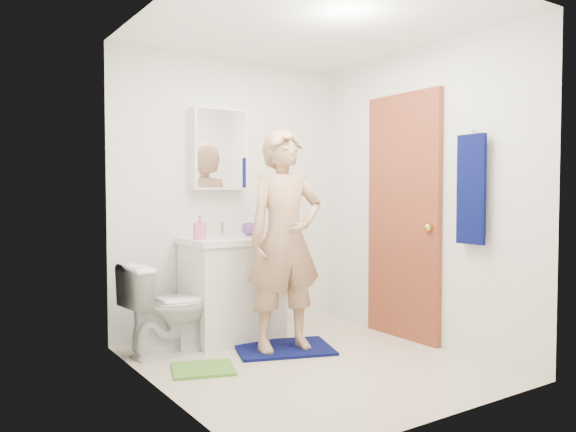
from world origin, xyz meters
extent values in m
cube|color=beige|center=(0.00, 0.00, -0.01)|extent=(2.20, 2.40, 0.02)
cube|color=white|center=(0.00, 0.00, 2.41)|extent=(2.20, 2.40, 0.02)
cube|color=silver|center=(0.00, 1.21, 1.20)|extent=(2.20, 0.02, 2.40)
cube|color=silver|center=(0.00, -1.21, 1.20)|extent=(2.20, 0.02, 2.40)
cube|color=silver|center=(-1.11, 0.00, 1.20)|extent=(0.02, 2.40, 2.40)
cube|color=silver|center=(1.11, 0.00, 1.20)|extent=(0.02, 2.40, 2.40)
cube|color=white|center=(-0.15, 0.91, 0.40)|extent=(0.75, 0.55, 0.80)
cube|color=white|center=(-0.15, 0.91, 0.83)|extent=(0.79, 0.59, 0.05)
cylinder|color=white|center=(-0.15, 0.91, 0.84)|extent=(0.40, 0.40, 0.03)
cylinder|color=silver|center=(-0.15, 1.09, 0.91)|extent=(0.03, 0.03, 0.12)
cube|color=white|center=(-0.15, 1.14, 1.60)|extent=(0.50, 0.12, 0.70)
cube|color=white|center=(-0.15, 1.08, 1.60)|extent=(0.46, 0.01, 0.66)
cube|color=#A2492C|center=(1.07, 0.15, 1.02)|extent=(0.05, 0.80, 2.05)
sphere|color=gold|center=(1.03, -0.17, 0.95)|extent=(0.07, 0.07, 0.07)
cube|color=#070D49|center=(1.03, -0.57, 1.25)|extent=(0.03, 0.24, 0.80)
cylinder|color=silver|center=(1.07, -0.57, 1.67)|extent=(0.06, 0.02, 0.02)
imported|color=white|center=(-0.75, 0.80, 0.35)|extent=(0.73, 0.47, 0.70)
cube|color=#070D49|center=(0.03, 0.39, 0.01)|extent=(0.86, 0.74, 0.02)
cube|color=#599F35|center=(-0.71, 0.27, 0.01)|extent=(0.51, 0.47, 0.02)
imported|color=#D2628A|center=(-0.44, 0.90, 0.95)|extent=(0.10, 0.10, 0.20)
imported|color=#6E418F|center=(0.10, 1.05, 0.90)|extent=(0.16, 0.16, 0.10)
imported|color=tan|center=(0.01, 0.35, 0.86)|extent=(0.66, 0.48, 1.68)
camera|label=1|loc=(-2.33, -3.24, 1.23)|focal=35.00mm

